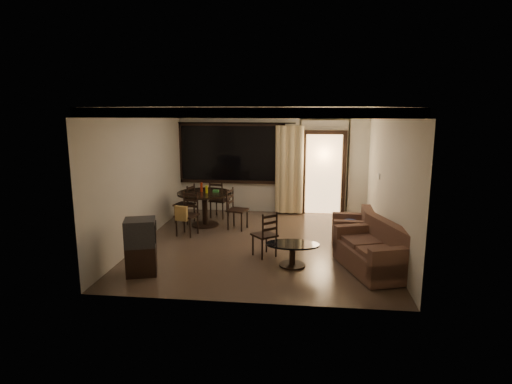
# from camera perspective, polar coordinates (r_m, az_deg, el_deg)

# --- Properties ---
(ground) EXTENTS (5.50, 5.50, 0.00)m
(ground) POSITION_cam_1_polar(r_m,az_deg,el_deg) (8.99, 0.78, -6.86)
(ground) COLOR #7F6651
(ground) RESTS_ON ground
(room_shell) EXTENTS (5.50, 6.70, 5.50)m
(room_shell) POSITION_cam_1_polar(r_m,az_deg,el_deg) (10.31, 5.10, 5.88)
(room_shell) COLOR beige
(room_shell) RESTS_ON ground
(dining_table) EXTENTS (1.29, 1.29, 1.03)m
(dining_table) POSITION_cam_1_polar(r_m,az_deg,el_deg) (10.22, -6.85, -0.99)
(dining_table) COLOR black
(dining_table) RESTS_ON ground
(dining_chair_west) EXTENTS (0.51, 0.51, 0.95)m
(dining_chair_west) POSITION_cam_1_polar(r_m,az_deg,el_deg) (10.64, -9.42, -2.53)
(dining_chair_west) COLOR black
(dining_chair_west) RESTS_ON ground
(dining_chair_east) EXTENTS (0.51, 0.51, 0.95)m
(dining_chair_east) POSITION_cam_1_polar(r_m,az_deg,el_deg) (9.95, -2.54, -3.35)
(dining_chair_east) COLOR black
(dining_chair_east) RESTS_ON ground
(dining_chair_south) EXTENTS (0.51, 0.55, 0.95)m
(dining_chair_south) POSITION_cam_1_polar(r_m,az_deg,el_deg) (9.58, -9.20, -3.95)
(dining_chair_south) COLOR black
(dining_chair_south) RESTS_ON ground
(dining_chair_north) EXTENTS (0.51, 0.51, 0.95)m
(dining_chair_north) POSITION_cam_1_polar(r_m,az_deg,el_deg) (10.99, -4.91, -1.96)
(dining_chair_north) COLOR black
(dining_chair_north) RESTS_ON ground
(tv_cabinet) EXTENTS (0.61, 0.58, 0.96)m
(tv_cabinet) POSITION_cam_1_polar(r_m,az_deg,el_deg) (7.54, -15.09, -7.05)
(tv_cabinet) COLOR black
(tv_cabinet) RESTS_ON ground
(sofa) EXTENTS (1.27, 1.72, 0.82)m
(sofa) POSITION_cam_1_polar(r_m,az_deg,el_deg) (7.74, 15.66, -7.80)
(sofa) COLOR #40211D
(sofa) RESTS_ON ground
(armchair) EXTENTS (0.79, 0.79, 0.78)m
(armchair) POSITION_cam_1_polar(r_m,az_deg,el_deg) (8.96, 12.99, -5.06)
(armchair) COLOR #40211D
(armchair) RESTS_ON ground
(coffee_table) EXTENTS (0.95, 0.57, 0.42)m
(coffee_table) POSITION_cam_1_polar(r_m,az_deg,el_deg) (7.72, 4.88, -7.85)
(coffee_table) COLOR black
(coffee_table) RESTS_ON ground
(side_chair) EXTENTS (0.55, 0.55, 0.88)m
(side_chair) POSITION_cam_1_polar(r_m,az_deg,el_deg) (8.18, 1.17, -6.81)
(side_chair) COLOR black
(side_chair) RESTS_ON ground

